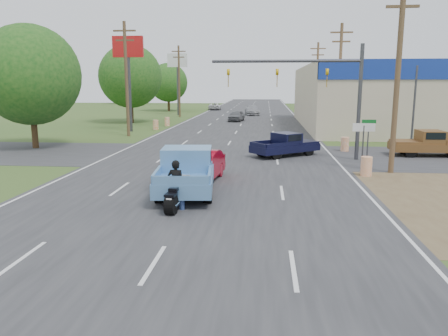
# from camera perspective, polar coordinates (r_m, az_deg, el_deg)

# --- Properties ---
(ground) EXTENTS (200.00, 200.00, 0.00)m
(ground) POSITION_cam_1_polar(r_m,az_deg,el_deg) (11.74, -9.20, -12.37)
(ground) COLOR #365421
(ground) RESTS_ON ground
(main_road) EXTENTS (15.00, 180.00, 0.02)m
(main_road) POSITION_cam_1_polar(r_m,az_deg,el_deg) (50.71, 2.20, 5.64)
(main_road) COLOR #2D2D30
(main_road) RESTS_ON ground
(cross_road) EXTENTS (120.00, 10.00, 0.02)m
(cross_road) POSITION_cam_1_polar(r_m,az_deg,el_deg) (28.93, -0.27, 1.71)
(cross_road) COLOR #2D2D30
(cross_road) RESTS_ON ground
(dirt_verge) EXTENTS (8.00, 18.00, 0.01)m
(dirt_verge) POSITION_cam_1_polar(r_m,az_deg,el_deg) (22.47, 26.62, -2.12)
(dirt_verge) COLOR brown
(dirt_verge) RESTS_ON ground
(utility_pole_1) EXTENTS (2.00, 0.28, 10.00)m
(utility_pole_1) POSITION_cam_1_polar(r_m,az_deg,el_deg) (24.36, 21.78, 11.78)
(utility_pole_1) COLOR #4C3823
(utility_pole_1) RESTS_ON ground
(utility_pole_2) EXTENTS (2.00, 0.28, 10.00)m
(utility_pole_2) POSITION_cam_1_polar(r_m,az_deg,el_deg) (41.96, 14.86, 11.47)
(utility_pole_2) COLOR #4C3823
(utility_pole_2) RESTS_ON ground
(utility_pole_3) EXTENTS (2.00, 0.28, 10.00)m
(utility_pole_3) POSITION_cam_1_polar(r_m,az_deg,el_deg) (59.80, 12.05, 11.30)
(utility_pole_3) COLOR #4C3823
(utility_pole_3) RESTS_ON ground
(utility_pole_5) EXTENTS (2.00, 0.28, 10.00)m
(utility_pole_5) POSITION_cam_1_polar(r_m,az_deg,el_deg) (40.36, -12.64, 11.60)
(utility_pole_5) COLOR #4C3823
(utility_pole_5) RESTS_ON ground
(utility_pole_6) EXTENTS (2.00, 0.28, 10.00)m
(utility_pole_6) POSITION_cam_1_polar(r_m,az_deg,el_deg) (63.63, -5.88, 11.43)
(utility_pole_6) COLOR #4C3823
(utility_pole_6) RESTS_ON ground
(tree_0) EXTENTS (7.14, 7.14, 8.84)m
(tree_0) POSITION_cam_1_polar(r_m,az_deg,el_deg) (34.77, -24.01, 11.02)
(tree_0) COLOR #422D19
(tree_0) RESTS_ON ground
(tree_1) EXTENTS (7.56, 7.56, 9.36)m
(tree_1) POSITION_cam_1_polar(r_m,az_deg,el_deg) (54.91, -12.15, 11.62)
(tree_1) COLOR #422D19
(tree_1) RESTS_ON ground
(tree_2) EXTENTS (6.72, 6.72, 8.32)m
(tree_2) POSITION_cam_1_polar(r_m,az_deg,el_deg) (78.30, -7.29, 11.01)
(tree_2) COLOR #422D19
(tree_2) RESTS_ON ground
(tree_5) EXTENTS (7.98, 7.98, 9.88)m
(tree_5) POSITION_cam_1_polar(r_m,az_deg,el_deg) (108.88, 20.23, 10.86)
(tree_5) COLOR #422D19
(tree_5) RESTS_ON ground
(tree_6) EXTENTS (8.82, 8.82, 10.92)m
(tree_6) POSITION_cam_1_polar(r_m,az_deg,el_deg) (110.43, -12.14, 11.59)
(tree_6) COLOR #422D19
(tree_6) RESTS_ON ground
(barrel_0) EXTENTS (0.56, 0.56, 1.00)m
(barrel_0) POSITION_cam_1_polar(r_m,az_deg,el_deg) (23.37, 18.10, 0.20)
(barrel_0) COLOR orange
(barrel_0) RESTS_ON ground
(barrel_1) EXTENTS (0.56, 0.56, 1.00)m
(barrel_1) POSITION_cam_1_polar(r_m,az_deg,el_deg) (31.69, 15.51, 3.01)
(barrel_1) COLOR orange
(barrel_1) RESTS_ON ground
(barrel_2) EXTENTS (0.56, 0.56, 1.00)m
(barrel_2) POSITION_cam_1_polar(r_m,az_deg,el_deg) (46.03, -8.91, 5.60)
(barrel_2) COLOR orange
(barrel_2) RESTS_ON ground
(barrel_3) EXTENTS (0.56, 0.56, 1.00)m
(barrel_3) POSITION_cam_1_polar(r_m,az_deg,el_deg) (49.83, -7.44, 6.03)
(barrel_3) COLOR orange
(barrel_3) RESTS_ON ground
(pole_sign_left_near) EXTENTS (3.00, 0.35, 9.20)m
(pole_sign_left_near) POSITION_cam_1_polar(r_m,az_deg,el_deg) (44.54, -12.38, 13.91)
(pole_sign_left_near) COLOR #3F3F44
(pole_sign_left_near) RESTS_ON ground
(pole_sign_left_far) EXTENTS (3.00, 0.35, 9.20)m
(pole_sign_left_far) POSITION_cam_1_polar(r_m,az_deg,el_deg) (67.79, -6.09, 12.95)
(pole_sign_left_far) COLOR #3F3F44
(pole_sign_left_far) RESTS_ON ground
(lane_sign) EXTENTS (1.20, 0.08, 2.52)m
(lane_sign) POSITION_cam_1_polar(r_m,az_deg,el_deg) (25.15, 17.76, 4.17)
(lane_sign) COLOR #3F3F44
(lane_sign) RESTS_ON ground
(street_name_sign) EXTENTS (0.80, 0.08, 2.61)m
(street_name_sign) POSITION_cam_1_polar(r_m,az_deg,el_deg) (26.77, 18.31, 3.88)
(street_name_sign) COLOR #3F3F44
(street_name_sign) RESTS_ON ground
(signal_mast) EXTENTS (9.12, 0.40, 7.00)m
(signal_mast) POSITION_cam_1_polar(r_m,az_deg,el_deg) (27.59, 11.86, 11.04)
(signal_mast) COLOR #3F3F44
(signal_mast) RESTS_ON ground
(red_convertible) EXTENTS (2.09, 4.63, 1.47)m
(red_convertible) POSITION_cam_1_polar(r_m,az_deg,el_deg) (20.85, -3.18, 0.15)
(red_convertible) COLOR #A2071B
(red_convertible) RESTS_ON ground
(motorcycle) EXTENTS (0.71, 2.32, 1.18)m
(motorcycle) POSITION_cam_1_polar(r_m,az_deg,el_deg) (16.28, -6.32, -3.72)
(motorcycle) COLOR black
(motorcycle) RESTS_ON ground
(rider) EXTENTS (0.69, 0.48, 1.79)m
(rider) POSITION_cam_1_polar(r_m,az_deg,el_deg) (16.25, -6.28, -2.40)
(rider) COLOR black
(rider) RESTS_ON ground
(blue_pickup) EXTENTS (2.82, 6.05, 1.94)m
(blue_pickup) POSITION_cam_1_polar(r_m,az_deg,el_deg) (18.99, -4.83, -0.18)
(blue_pickup) COLOR black
(blue_pickup) RESTS_ON ground
(navy_pickup) EXTENTS (4.70, 4.24, 1.53)m
(navy_pickup) POSITION_cam_1_polar(r_m,az_deg,el_deg) (28.75, 8.17, 3.08)
(navy_pickup) COLOR black
(navy_pickup) RESTS_ON ground
(brown_pickup) EXTENTS (5.07, 1.99, 1.68)m
(brown_pickup) POSITION_cam_1_polar(r_m,az_deg,el_deg) (31.46, 25.25, 2.95)
(brown_pickup) COLOR black
(brown_pickup) RESTS_ON ground
(distant_car_grey) EXTENTS (2.16, 4.23, 1.38)m
(distant_car_grey) POSITION_cam_1_polar(r_m,az_deg,el_deg) (55.87, 1.64, 6.82)
(distant_car_grey) COLOR slate
(distant_car_grey) RESTS_ON ground
(distant_car_silver) EXTENTS (2.56, 5.23, 1.46)m
(distant_car_silver) POSITION_cam_1_polar(r_m,az_deg,el_deg) (67.57, 3.70, 7.54)
(distant_car_silver) COLOR #9C9CA0
(distant_car_silver) RESTS_ON ground
(distant_car_white) EXTENTS (2.24, 4.70, 1.29)m
(distant_car_white) POSITION_cam_1_polar(r_m,az_deg,el_deg) (81.55, -1.18, 8.06)
(distant_car_white) COLOR silver
(distant_car_white) RESTS_ON ground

